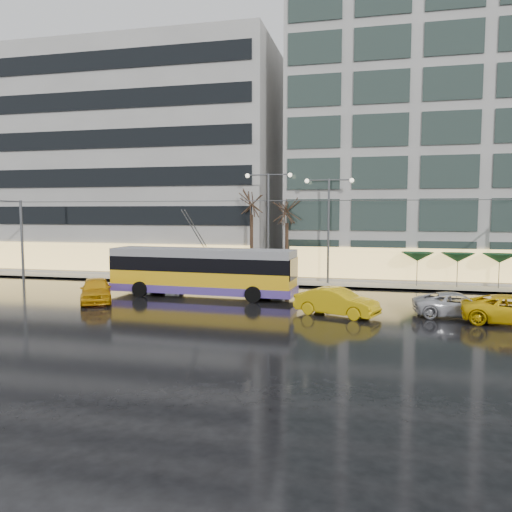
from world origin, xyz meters
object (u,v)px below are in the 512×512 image
(street_lamp_near, at_px, (268,212))
(trolleybus, at_px, (202,273))
(taxi_a, at_px, (96,290))
(bus_shelter, at_px, (153,257))

(street_lamp_near, bearing_deg, trolleybus, -112.64)
(trolleybus, height_order, street_lamp_near, street_lamp_near)
(trolleybus, relative_size, taxi_a, 2.79)
(trolleybus, relative_size, street_lamp_near, 1.48)
(trolleybus, distance_m, taxi_a, 7.24)
(trolleybus, bearing_deg, bus_shelter, 133.56)
(trolleybus, xyz_separation_m, taxi_a, (-6.16, -3.69, -0.84))
(street_lamp_near, bearing_deg, taxi_a, -129.49)
(trolleybus, bearing_deg, taxi_a, -149.08)
(taxi_a, bearing_deg, bus_shelter, 64.97)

